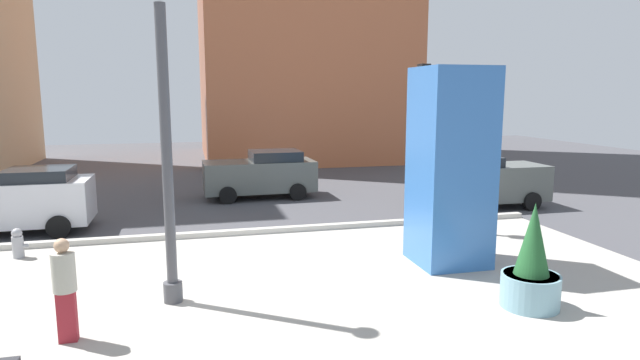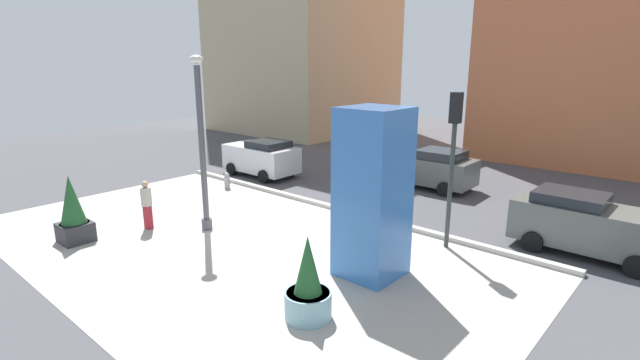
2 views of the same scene
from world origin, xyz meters
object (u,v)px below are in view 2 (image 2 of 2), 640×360
(art_pillar_blue, at_px, (373,194))
(car_far_lane, at_px, (262,157))
(car_passing_lane, at_px, (589,225))
(pedestrian_on_sidewalk, at_px, (147,202))
(potted_plant_mid_plaza, at_px, (308,288))
(traffic_light_corner, at_px, (453,146))
(lamp_post, at_px, (202,149))
(fire_hydrant, at_px, (227,181))
(potted_plant_curbside, at_px, (73,212))
(car_intersection, at_px, (429,168))

(art_pillar_blue, bearing_deg, car_far_lane, 152.50)
(car_passing_lane, xyz_separation_m, pedestrian_on_sidewalk, (-11.98, -7.63, 0.02))
(potted_plant_mid_plaza, relative_size, traffic_light_corner, 0.42)
(traffic_light_corner, distance_m, car_far_lane, 11.81)
(lamp_post, bearing_deg, pedestrian_on_sidewalk, -140.99)
(traffic_light_corner, bearing_deg, fire_hydrant, -178.50)
(fire_hydrant, relative_size, pedestrian_on_sidewalk, 0.44)
(potted_plant_curbside, height_order, fire_hydrant, potted_plant_curbside)
(potted_plant_curbside, bearing_deg, art_pillar_blue, 27.27)
(potted_plant_curbside, bearing_deg, potted_plant_mid_plaza, 10.28)
(art_pillar_blue, bearing_deg, car_passing_lane, 52.59)
(potted_plant_mid_plaza, bearing_deg, car_passing_lane, 64.66)
(car_passing_lane, bearing_deg, car_intersection, 153.19)
(lamp_post, distance_m, pedestrian_on_sidewalk, 2.80)
(car_passing_lane, distance_m, car_far_lane, 14.76)
(art_pillar_blue, distance_m, traffic_light_corner, 3.33)
(potted_plant_curbside, bearing_deg, car_passing_lane, 37.75)
(art_pillar_blue, height_order, potted_plant_curbside, art_pillar_blue)
(pedestrian_on_sidewalk, bearing_deg, traffic_light_corner, 31.97)
(art_pillar_blue, relative_size, potted_plant_mid_plaza, 2.29)
(lamp_post, height_order, potted_plant_mid_plaza, lamp_post)
(lamp_post, relative_size, car_intersection, 1.38)
(fire_hydrant, height_order, pedestrian_on_sidewalk, pedestrian_on_sidewalk)
(fire_hydrant, relative_size, car_intersection, 0.18)
(car_passing_lane, relative_size, car_far_lane, 1.11)
(traffic_light_corner, xyz_separation_m, pedestrian_on_sidewalk, (-8.56, -5.34, -2.28))
(potted_plant_curbside, bearing_deg, car_intersection, 68.53)
(potted_plant_mid_plaza, distance_m, fire_hydrant, 11.69)
(art_pillar_blue, distance_m, potted_plant_mid_plaza, 3.20)
(lamp_post, height_order, traffic_light_corner, lamp_post)
(art_pillar_blue, bearing_deg, pedestrian_on_sidewalk, -164.16)
(art_pillar_blue, relative_size, potted_plant_curbside, 2.07)
(lamp_post, distance_m, fire_hydrant, 5.86)
(potted_plant_curbside, relative_size, potted_plant_mid_plaza, 1.11)
(art_pillar_blue, distance_m, fire_hydrant, 10.56)
(potted_plant_mid_plaza, distance_m, car_intersection, 12.40)
(traffic_light_corner, relative_size, car_far_lane, 1.23)
(car_far_lane, relative_size, pedestrian_on_sidewalk, 2.27)
(car_far_lane, bearing_deg, potted_plant_mid_plaza, -37.44)
(fire_hydrant, height_order, car_far_lane, car_far_lane)
(traffic_light_corner, height_order, car_intersection, traffic_light_corner)
(lamp_post, relative_size, pedestrian_on_sidewalk, 3.42)
(art_pillar_blue, bearing_deg, potted_plant_curbside, -152.73)
(lamp_post, bearing_deg, traffic_light_corner, 30.17)
(lamp_post, height_order, car_intersection, lamp_post)
(potted_plant_curbside, bearing_deg, fire_hydrant, 101.58)
(traffic_light_corner, relative_size, car_intersection, 1.13)
(pedestrian_on_sidewalk, bearing_deg, car_passing_lane, 32.49)
(lamp_post, bearing_deg, car_far_lane, 124.08)
(fire_hydrant, xyz_separation_m, car_far_lane, (-0.63, 2.70, 0.58))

